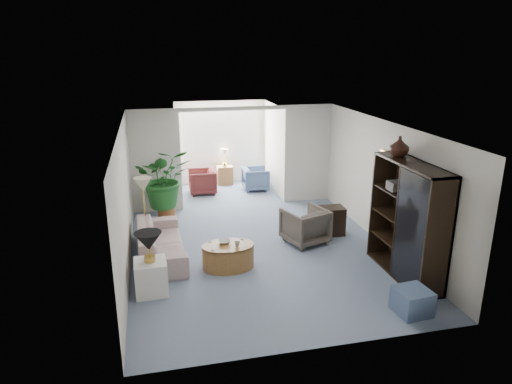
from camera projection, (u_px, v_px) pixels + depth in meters
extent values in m
plane|color=gray|center=(263.00, 255.00, 9.02)|extent=(6.00, 6.00, 0.00)
plane|color=gray|center=(228.00, 193.00, 12.83)|extent=(2.60, 2.60, 0.00)
cube|color=silver|center=(155.00, 162.00, 11.03)|extent=(1.20, 0.12, 2.50)
cube|color=silver|center=(307.00, 154.00, 11.84)|extent=(1.20, 0.12, 2.50)
cube|color=silver|center=(233.00, 109.00, 11.07)|extent=(2.60, 0.12, 0.10)
cube|color=white|center=(220.00, 136.00, 13.41)|extent=(2.20, 0.02, 1.50)
cube|color=white|center=(221.00, 136.00, 13.39)|extent=(2.20, 0.02, 1.50)
cube|color=#B8AE93|center=(388.00, 164.00, 8.95)|extent=(0.04, 0.50, 0.40)
imported|color=#C2B3A4|center=(161.00, 242.00, 8.85)|extent=(0.90, 2.15, 0.62)
cube|color=white|center=(151.00, 277.00, 7.56)|extent=(0.53, 0.53, 0.57)
cone|color=black|center=(148.00, 241.00, 7.37)|extent=(0.44, 0.44, 0.30)
cone|color=beige|center=(143.00, 185.00, 9.22)|extent=(0.36, 0.36, 0.28)
cylinder|color=olive|center=(228.00, 256.00, 8.44)|extent=(1.05, 1.05, 0.45)
imported|color=silver|center=(224.00, 242.00, 8.45)|extent=(0.25, 0.25, 0.05)
imported|color=beige|center=(237.00, 244.00, 8.30)|extent=(0.11, 0.11, 0.09)
imported|color=#574F45|center=(305.00, 226.00, 9.50)|extent=(1.00, 1.01, 0.74)
cube|color=black|center=(332.00, 221.00, 9.94)|extent=(0.52, 0.42, 0.61)
cube|color=black|center=(408.00, 221.00, 7.96)|extent=(0.49, 1.83, 2.04)
imported|color=black|center=(399.00, 146.00, 8.06)|extent=(0.34, 0.34, 0.35)
cube|color=slate|center=(412.00, 301.00, 7.02)|extent=(0.53, 0.53, 0.39)
cylinder|color=brown|center=(167.00, 213.00, 10.81)|extent=(0.40, 0.40, 0.32)
imported|color=#1F5C21|center=(164.00, 178.00, 10.56)|extent=(1.25, 1.08, 1.39)
imported|color=slate|center=(256.00, 179.00, 13.02)|extent=(0.72, 0.70, 0.64)
imported|color=#5A1F22|center=(202.00, 182.00, 12.69)|extent=(0.75, 0.73, 0.66)
cube|color=olive|center=(225.00, 175.00, 13.57)|extent=(0.45, 0.36, 0.54)
cube|color=#484644|center=(397.00, 186.00, 8.13)|extent=(0.30, 0.26, 0.16)
cube|color=#302A25|center=(421.00, 199.00, 7.42)|extent=(0.30, 0.26, 0.16)
cube|color=#2B2825|center=(421.00, 255.00, 7.53)|extent=(0.30, 0.26, 0.16)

